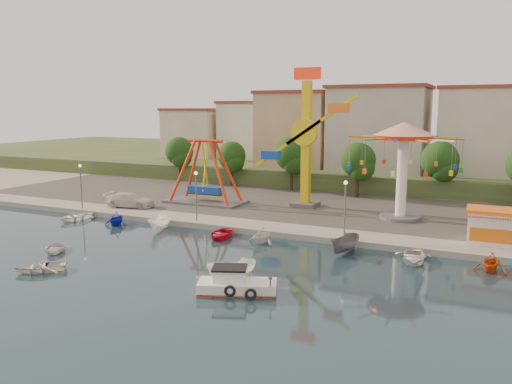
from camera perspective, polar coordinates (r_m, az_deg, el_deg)
The scene contains 34 objects.
ground at distance 38.92m, azimuth -6.77°, elevation -9.11°, with size 200.00×200.00×0.00m, color #132836.
quay_deck at distance 96.07m, azimuth 13.02°, elevation 2.09°, with size 200.00×100.00×0.60m, color #9E998E.
asphalt_pad at distance 65.39m, azimuth 7.14°, elevation -0.91°, with size 90.00×28.00×0.01m, color #4C4944.
hill_terrace at distance 100.79m, azimuth 13.64°, elevation 3.09°, with size 200.00×60.00×3.00m, color #384C26.
pirate_ship_ride at distance 62.78m, azimuth -5.81°, elevation 2.18°, with size 10.00×5.00×8.00m.
kamikaze_tower at distance 59.71m, azimuth 6.08°, elevation 5.64°, with size 8.47×3.10×16.50m.
wave_swinger at distance 55.03m, azimuth 16.49°, elevation 4.78°, with size 11.60×11.60×10.40m.
booth_left at distance 48.87m, azimuth 26.00°, elevation -3.53°, with size 5.40×3.78×3.08m.
lamp_post_0 at distance 62.80m, azimuth -19.35°, elevation 0.49°, with size 0.14×0.14×5.00m, color #59595E.
lamp_post_1 at distance 52.97m, azimuth -6.83°, elevation -0.63°, with size 0.14×0.14×5.00m, color #59595E.
lamp_post_2 at distance 46.70m, azimuth 10.13°, elevation -2.10°, with size 0.14×0.14×5.00m, color #59595E.
tree_0 at distance 82.35m, azimuth -8.77°, elevation 4.63°, with size 4.60×4.60×7.19m.
tree_1 at distance 76.64m, azimuth -2.81°, elevation 4.16°, with size 4.35×4.35×6.80m.
tree_2 at distance 72.08m, azimuth 4.10°, elevation 4.38°, with size 5.02×5.02×7.85m.
tree_3 at distance 67.80m, azimuth 11.59°, elevation 3.57°, with size 4.68×4.68×7.32m.
tree_4 at distance 69.17m, azimuth 20.27°, elevation 3.45°, with size 4.86×4.86×7.60m.
building_0 at distance 93.77m, azimuth -9.50°, elevation 7.32°, with size 9.26×9.53×11.87m, color beige.
building_1 at distance 92.35m, azimuth -1.37°, elevation 6.41°, with size 12.33×9.01×8.63m, color silver.
building_2 at distance 87.82m, azimuth 6.57°, elevation 7.03°, with size 11.95×9.28×11.23m, color tan.
building_3 at distance 81.42m, azimuth 15.13°, elevation 5.85°, with size 12.59×10.50×9.20m, color beige.
building_4 at distance 83.62m, azimuth 24.70°, elevation 5.42°, with size 10.75×9.23×9.24m, color beige.
cabin_motorboat at distance 34.60m, azimuth -2.35°, elevation -10.60°, with size 5.69×3.83×1.87m.
rowboat_a at distance 47.13m, azimuth -21.97°, elevation -6.02°, with size 2.23×3.12×0.65m, color silver.
rowboat_b at distance 42.19m, azimuth -23.39°, elevation -7.82°, with size 2.68×3.76×0.78m, color silver.
skiff at distance 36.72m, azimuth -2.78°, elevation -8.98°, with size 1.46×3.89×1.50m, color white.
van at distance 62.02m, azimuth -14.19°, elevation -0.90°, with size 2.41×5.92×1.72m, color silver.
moored_boat_0 at distance 59.61m, azimuth -19.93°, elevation -2.62°, with size 2.92×4.08×0.85m, color white.
moored_boat_1 at distance 55.66m, azimuth -15.70°, elevation -2.90°, with size 2.43×2.81×1.48m, color #1525B7.
moored_boat_2 at distance 52.16m, azimuth -10.90°, elevation -3.52°, with size 1.49×3.96×1.53m, color white.
moored_boat_3 at distance 48.54m, azimuth -4.06°, elevation -4.79°, with size 2.76×3.87×0.80m, color red.
moored_boat_4 at distance 46.55m, azimuth 0.65°, elevation -4.94°, with size 2.50×2.90×1.53m, color silver.
moored_boat_5 at distance 44.00m, azimuth 10.10°, elevation -5.90°, with size 1.55×4.13×1.59m, color slate.
moored_boat_6 at distance 43.07m, azimuth 17.53°, elevation -7.05°, with size 2.99×4.19×0.87m, color silver.
moored_boat_7 at distance 42.71m, azimuth 25.29°, elevation -7.23°, with size 2.48×2.87×1.51m, color #D14E12.
Camera 1 is at (19.55, -31.27, 12.44)m, focal length 35.00 mm.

